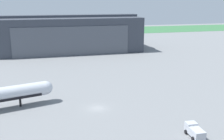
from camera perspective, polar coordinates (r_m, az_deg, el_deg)
name	(u,v)px	position (r m, az deg, el deg)	size (l,w,h in m)	color
ground_plane	(97,108)	(71.12, -3.12, -7.94)	(440.00, 440.00, 0.00)	slate
grass_field_strip	(55,32)	(243.80, -11.75, 7.71)	(440.00, 56.00, 0.08)	#386F42
maintenance_hangar	(69,34)	(150.21, -8.91, 7.38)	(74.73, 29.25, 19.29)	#383D47
ops_van	(195,131)	(59.29, 16.75, -11.97)	(2.80, 5.18, 2.39)	#B7BCC6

